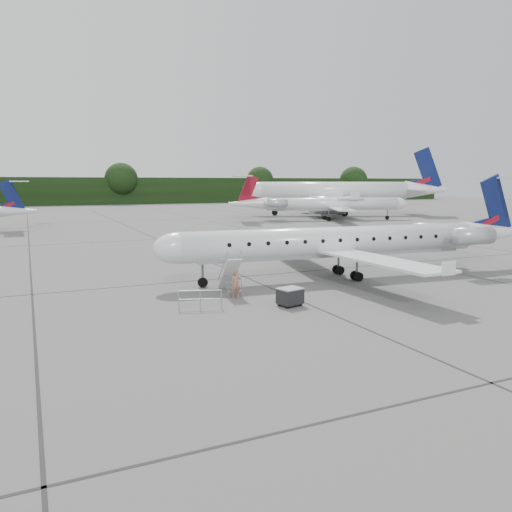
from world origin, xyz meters
name	(u,v)px	position (x,y,z in m)	size (l,w,h in m)	color
ground	(362,291)	(0.00, 0.00, 0.00)	(320.00, 320.00, 0.00)	#5E5E5B
treeline	(94,191)	(0.00, 130.00, 4.00)	(260.00, 4.00, 8.00)	black
main_regional_jet	(336,227)	(0.75, 4.18, 3.53)	(27.57, 19.85, 7.07)	silver
airstair	(229,275)	(-7.57, 2.78, 1.11)	(0.85, 2.33, 2.22)	silver
passenger	(236,284)	(-7.70, 1.47, 0.81)	(0.59, 0.39, 1.61)	#956351
safety_railing	(200,300)	(-10.37, -0.13, 0.50)	(2.20, 0.08, 1.00)	#96999E
baggage_cart	(290,296)	(-5.76, -1.40, 0.52)	(1.19, 0.97, 1.03)	black
bg_narrowbody	(333,182)	(37.28, 59.97, 6.63)	(36.92, 26.58, 13.25)	silver
bg_regional_right	(333,198)	(30.17, 49.26, 3.90)	(29.74, 21.41, 7.80)	silver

